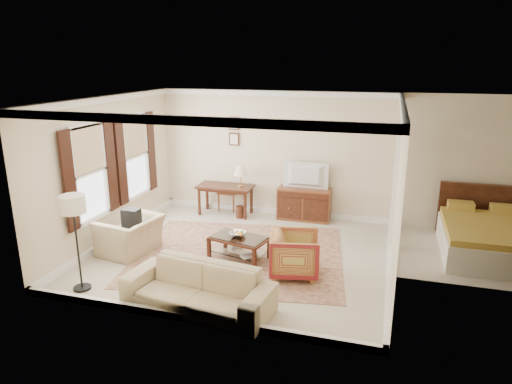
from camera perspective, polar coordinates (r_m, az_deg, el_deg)
The scene contains 21 objects.
room_shell at distance 8.12m, azimuth -1.98°, elevation 8.53°, with size 5.51×5.01×2.91m.
annex_bedroom at distance 9.56m, azimuth 27.24°, elevation -5.34°, with size 3.00×2.70×2.90m.
window_front at distance 8.92m, azimuth -20.10°, elevation 2.22°, with size 0.12×1.56×1.80m, color #CCB284, non-canonical shape.
window_rear at distance 10.22m, azimuth -14.85°, elevation 4.35°, with size 0.12×1.56×1.80m, color #CCB284, non-canonical shape.
doorway at distance 9.47m, azimuth 16.87°, elevation 0.31°, with size 0.10×1.12×2.25m, color white, non-canonical shape.
rug at distance 8.73m, azimuth -2.12°, elevation -7.80°, with size 3.83×3.28×0.01m, color #5A1E25.
writing_desk at distance 10.78m, azimuth -3.86°, elevation 0.25°, with size 1.30×0.65×0.71m.
desk_chair at distance 11.13m, azimuth -3.46°, elevation 0.38°, with size 0.45×0.45×1.05m, color brown, non-canonical shape.
desk_lamp at distance 10.56m, azimuth -1.94°, elevation 1.97°, with size 0.32×0.32×0.50m, color silver, non-canonical shape.
framed_prints at distance 10.82m, azimuth -2.77°, elevation 7.61°, with size 0.25×0.04×0.68m, color #4D2316, non-canonical shape.
sideboard at distance 10.53m, azimuth 6.03°, elevation -1.50°, with size 1.20×0.46×0.74m, color brown.
tv at distance 10.28m, azimuth 6.15°, elevation 3.05°, with size 0.99×0.57×0.13m, color black.
coffee_table at distance 8.44m, azimuth -2.14°, elevation -6.26°, with size 1.14×0.83×0.44m.
fruit_bowl at distance 8.42m, azimuth -2.33°, elevation -5.15°, with size 0.42×0.42×0.10m, color silver.
book_a at distance 8.71m, azimuth -3.04°, elevation -6.68°, with size 0.28×0.04×0.38m, color brown.
book_b at distance 8.36m, azimuth -1.16°, elevation -7.71°, with size 0.28×0.03×0.38m, color brown.
striped_armchair at distance 7.83m, azimuth 4.88°, elevation -7.49°, with size 0.81×0.76×0.83m, color maroon.
club_armchair at distance 8.97m, azimuth -15.48°, elevation -4.52°, with size 1.08×0.70×0.94m, color tan.
backpack at distance 8.86m, azimuth -15.32°, elevation -3.07°, with size 0.32×0.22×0.40m, color black.
sofa at distance 6.85m, azimuth -7.32°, elevation -11.01°, with size 2.23×0.65×0.87m, color tan.
floor_lamp at distance 7.53m, azimuth -21.88°, elevation -2.25°, with size 0.39×0.39×1.58m.
Camera 1 is at (2.55, -7.64, 3.56)m, focal length 32.00 mm.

